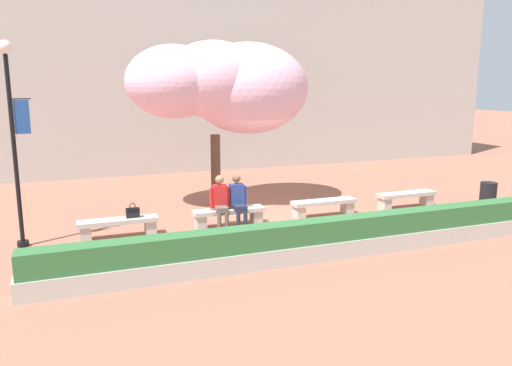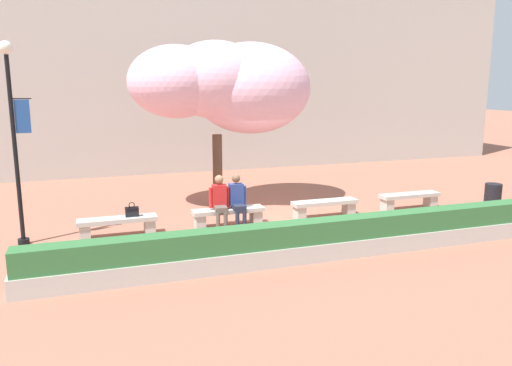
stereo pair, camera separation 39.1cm
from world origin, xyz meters
The scene contains 13 objects.
ground_plane centered at (0.00, 0.00, 0.00)m, with size 100.00×100.00×0.00m, color #9E604C.
building_facade centered at (0.00, 9.94, 4.25)m, with size 28.00×4.00×8.49m, color #B7B2A8.
stone_bench_west_end centered at (-3.95, 0.00, 0.30)m, with size 1.78×0.43×0.45m.
stone_bench_near_west centered at (-1.32, 0.00, 0.30)m, with size 1.78×0.43×0.45m.
stone_bench_center centered at (1.32, 0.00, 0.30)m, with size 1.78×0.43×0.45m.
stone_bench_near_east centered at (3.95, 0.00, 0.30)m, with size 1.78×0.43×0.45m.
person_seated_left centered at (-1.54, -0.05, 0.70)m, with size 0.51×0.71×1.29m.
person_seated_right centered at (-1.10, -0.05, 0.70)m, with size 0.51×0.68×1.29m.
handbag centered at (-3.62, 0.01, 0.58)m, with size 0.30×0.15×0.34m.
cherry_tree_main centered at (-0.75, 2.21, 3.43)m, with size 5.14×3.21×4.62m.
lamp_post_with_banner centered at (-5.94, 0.13, 2.58)m, with size 0.54×0.28×4.32m.
planter_hedge_foreground centered at (0.00, -2.84, 0.39)m, with size 11.81×0.50×0.80m.
trash_bin centered at (5.94, -0.98, 0.39)m, with size 0.44×0.44×0.78m, color black.
Camera 2 is at (-4.57, -11.44, 3.43)m, focal length 35.00 mm.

